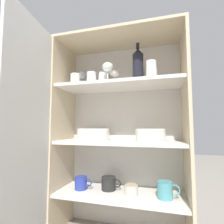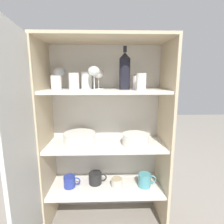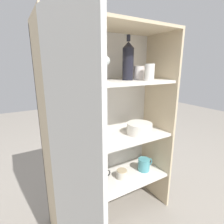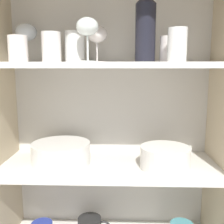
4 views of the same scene
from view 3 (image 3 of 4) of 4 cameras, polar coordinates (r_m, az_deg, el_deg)
The scene contains 23 objects.
cupboard_back_panel at distance 1.33m, azimuth -3.66°, elevation -4.37°, with size 0.86×0.02×1.32m, color silver.
cupboard_side_left at distance 1.06m, azimuth -20.35°, elevation -10.35°, with size 0.02×0.35×1.32m, color #CCB793.
cupboard_side_right at distance 1.44m, azimuth 14.53°, elevation -3.30°, with size 0.02×0.35×1.32m, color #CCB793.
cupboard_top_panel at distance 1.14m, azimuth -0.07°, elevation 26.57°, with size 0.86×0.35×0.02m, color #CCB793.
shelf_board_lower at distance 1.38m, azimuth -0.05°, elevation -21.62°, with size 0.82×0.31×0.02m, color silver.
shelf_board_middle at distance 1.21m, azimuth -0.06°, elevation -8.75°, with size 0.82×0.31×0.02m, color silver.
shelf_board_upper at distance 1.12m, azimuth -0.06°, elevation 9.56°, with size 0.82×0.31×0.02m, color silver.
cupboard_door at distance 0.74m, azimuth -12.69°, elevation -21.64°, with size 0.07×0.43×1.32m.
tumbler_glass_0 at distance 0.96m, azimuth -16.21°, elevation 11.56°, with size 0.07×0.07×0.09m.
tumbler_glass_1 at distance 1.10m, azimuth -7.82°, elevation 12.96°, with size 0.08×0.08×0.12m.
tumbler_glass_2 at distance 1.04m, azimuth -11.21°, elevation 12.54°, with size 0.07×0.07×0.11m.
tumbler_glass_3 at distance 1.24m, azimuth 8.74°, elevation 12.49°, with size 0.07×0.07×0.09m.
tumbler_glass_4 at distance 1.16m, azimuth 12.15°, elevation 12.56°, with size 0.06×0.06×0.11m.
wine_glass_0 at distance 1.05m, azimuth -2.82°, elevation 16.05°, with size 0.08×0.08×0.15m.
wine_glass_1 at distance 1.14m, azimuth -3.90°, elevation 15.19°, with size 0.08×0.08×0.14m.
wine_glass_2 at distance 1.08m, azimuth -18.70°, elevation 15.18°, with size 0.08×0.08×0.15m.
wine_bottle at distance 1.19m, azimuth 5.26°, elevation 16.27°, with size 0.07×0.07×0.28m.
plate_stack_white at distance 1.11m, azimuth -8.32°, elevation -8.25°, with size 0.22×0.22×0.08m.
mixing_bowl_large at distance 1.27m, azimuth 8.94°, elevation -5.20°, with size 0.18×0.18×0.08m.
coffee_mug_primary at distance 1.25m, azimuth -11.41°, elevation -23.26°, with size 0.12×0.08×0.08m.
coffee_mug_extra_1 at distance 1.47m, azimuth 10.42°, elevation -16.49°, with size 0.13×0.09×0.10m.
coffee_mug_extra_2 at distance 1.34m, azimuth -3.92°, elevation -20.18°, with size 0.14×0.10×0.09m.
storage_jar at distance 1.38m, azimuth 3.21°, elevation -19.52°, with size 0.09×0.09×0.06m.
Camera 3 is at (-0.56, -0.80, 1.09)m, focal length 28.00 mm.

